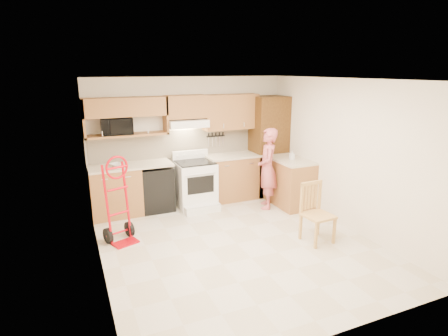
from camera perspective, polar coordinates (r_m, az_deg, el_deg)
floor at (r=5.88m, az=1.97°, el=-11.68°), size 4.00×4.50×0.02m
ceiling at (r=5.26m, az=2.22°, el=13.67°), size 4.00×4.50×0.02m
wall_back at (r=7.49m, az=-5.35°, el=4.33°), size 4.00×0.02×2.50m
wall_front at (r=3.63m, az=17.67°, el=-8.14°), size 4.00×0.02×2.50m
wall_left at (r=4.95m, az=-19.47°, el=-2.10°), size 0.02×4.50×2.50m
wall_right at (r=6.53m, az=18.25°, el=2.04°), size 0.02×4.50×2.50m
backsplash at (r=7.47m, az=-5.28°, el=3.92°), size 3.92×0.03×0.55m
lower_cab_left at (r=7.08m, az=-16.42°, el=-3.57°), size 0.90×0.60×0.90m
dishwasher at (r=7.20m, az=-10.48°, el=-3.09°), size 0.60×0.60×0.85m
lower_cab_right at (r=7.69m, az=1.41°, el=-1.46°), size 1.14×0.60×0.90m
countertop_left at (r=6.98m, az=-14.27°, el=0.36°), size 1.50×0.63×0.04m
countertop_right at (r=7.57m, az=1.43°, el=1.95°), size 1.14×0.63×0.04m
cab_return_right at (r=7.43m, az=10.12°, el=-2.29°), size 0.60×1.00×0.90m
countertop_return at (r=7.30m, az=10.29°, el=1.23°), size 0.63×1.00×0.04m
pantry_tall at (r=7.91m, az=6.85°, el=3.39°), size 0.70×0.60×2.10m
upper_cab_left at (r=6.93m, az=-15.03°, el=9.13°), size 1.50×0.33×0.34m
upper_shelf_mw at (r=7.00m, az=-14.74°, el=4.98°), size 1.50×0.33×0.04m
upper_cab_center at (r=7.19m, az=-5.96°, el=9.43°), size 0.76×0.33×0.44m
upper_cab_right at (r=7.54m, az=1.04°, el=8.69°), size 1.14×0.33×0.70m
range_hood at (r=7.16m, az=-5.74°, el=6.91°), size 0.76×0.46×0.14m
knife_strip at (r=7.62m, az=-1.27°, el=4.51°), size 0.40×0.05×0.29m
microwave at (r=6.95m, az=-16.30°, el=6.25°), size 0.57×0.40×0.31m
range at (r=7.18m, az=-4.30°, el=-1.99°), size 0.73×0.96×1.07m
person at (r=7.13m, az=6.74°, el=-0.10°), size 0.58×0.68×1.57m
hand_truck at (r=5.91m, az=-15.85°, el=-5.43°), size 0.62×0.59×1.26m
dining_chair at (r=5.94m, az=14.39°, el=-6.84°), size 0.46×0.49×0.94m
soap_bottle at (r=7.25m, az=10.49°, el=1.99°), size 0.09×0.09×0.18m
bowl at (r=6.94m, az=-16.36°, el=0.51°), size 0.27×0.27×0.05m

